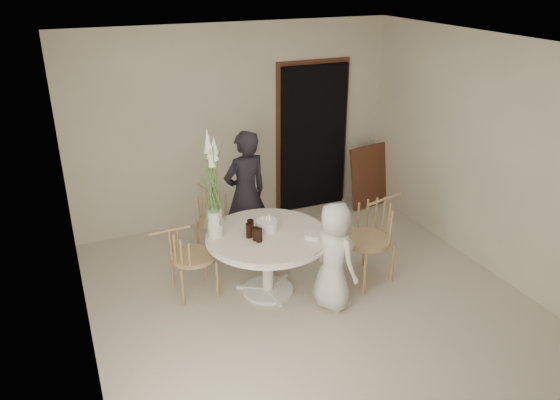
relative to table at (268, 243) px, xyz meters
name	(u,v)px	position (x,y,z in m)	size (l,w,h in m)	color
ground	(306,296)	(0.35, -0.25, -0.62)	(4.50, 4.50, 0.00)	beige
room_shell	(309,158)	(0.35, -0.25, 1.00)	(4.50, 4.50, 4.50)	silver
doorway	(313,138)	(1.50, 1.94, 0.43)	(1.00, 0.10, 2.10)	black
door_trim	(312,134)	(1.50, 1.98, 0.49)	(1.12, 0.03, 2.22)	#5B2D1F
table	(268,243)	(0.00, 0.00, 0.00)	(1.33, 1.33, 0.73)	white
picture_frame	(370,176)	(2.30, 1.62, -0.16)	(0.69, 0.05, 0.92)	#5B2D1F
chair_far	(212,211)	(-0.26, 1.23, -0.10)	(0.51, 0.54, 0.80)	tan
chair_right	(375,228)	(1.24, -0.17, 0.01)	(0.66, 0.63, 0.97)	tan
chair_left	(182,252)	(-0.87, 0.31, -0.07)	(0.53, 0.49, 0.84)	tan
girl	(246,194)	(0.10, 0.96, 0.18)	(0.58, 0.38, 1.60)	black
boy	(334,256)	(0.54, -0.50, -0.02)	(0.58, 0.38, 1.19)	silver
birthday_cake	(267,225)	(0.03, 0.09, 0.17)	(0.24, 0.24, 0.16)	white
cola_tumbler_a	(256,234)	(-0.17, -0.09, 0.19)	(0.07, 0.07, 0.15)	black
cola_tumbler_b	(259,235)	(-0.15, -0.13, 0.19)	(0.07, 0.07, 0.15)	black
cola_tumbler_c	(249,231)	(-0.21, 0.00, 0.19)	(0.07, 0.07, 0.16)	black
cola_tumbler_d	(251,227)	(-0.16, 0.08, 0.19)	(0.07, 0.07, 0.16)	black
plate_stack	(314,235)	(0.42, -0.27, 0.14)	(0.21, 0.21, 0.05)	white
flower_vase	(213,188)	(-0.53, 0.16, 0.67)	(0.16, 0.16, 1.17)	silver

